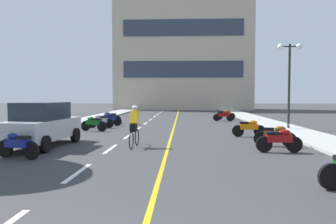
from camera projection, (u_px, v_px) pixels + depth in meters
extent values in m
plane|color=#38383A|center=(171.00, 125.00, 23.71)|extent=(140.00, 140.00, 0.00)
cube|color=#A8A8A3|center=(86.00, 120.00, 27.03)|extent=(2.40, 72.00, 0.12)
cube|color=#A8A8A3|center=(261.00, 121.00, 26.37)|extent=(2.40, 72.00, 0.12)
cube|color=silver|center=(78.00, 173.00, 8.83)|extent=(0.14, 2.20, 0.01)
cube|color=silver|center=(110.00, 149.00, 12.82)|extent=(0.14, 2.20, 0.01)
cube|color=silver|center=(128.00, 136.00, 16.81)|extent=(0.14, 2.20, 0.01)
cube|color=silver|center=(138.00, 129.00, 20.81)|extent=(0.14, 2.20, 0.01)
cube|color=silver|center=(145.00, 123.00, 24.80)|extent=(0.14, 2.20, 0.01)
cube|color=silver|center=(151.00, 120.00, 28.79)|extent=(0.14, 2.20, 0.01)
cube|color=silver|center=(155.00, 117.00, 32.78)|extent=(0.14, 2.20, 0.01)
cube|color=silver|center=(158.00, 114.00, 36.77)|extent=(0.14, 2.20, 0.01)
cube|color=silver|center=(160.00, 113.00, 40.76)|extent=(0.14, 2.20, 0.01)
cube|color=silver|center=(162.00, 111.00, 44.75)|extent=(0.14, 2.20, 0.01)
cube|color=silver|center=(164.00, 110.00, 48.74)|extent=(0.14, 2.20, 0.01)
cube|color=gold|center=(176.00, 121.00, 26.69)|extent=(0.12, 66.00, 0.01)
cube|color=#BCAD93|center=(183.00, 45.00, 50.34)|extent=(20.71, 6.44, 19.94)
cube|color=#2D3847|center=(183.00, 69.00, 47.27)|extent=(17.40, 0.10, 2.39)
cube|color=#2D3847|center=(183.00, 28.00, 46.98)|extent=(17.40, 0.10, 2.39)
cylinder|color=black|center=(289.00, 86.00, 19.93)|extent=(0.14, 0.14, 5.13)
cylinder|color=black|center=(290.00, 46.00, 19.81)|extent=(1.10, 0.08, 0.08)
sphere|color=white|center=(281.00, 47.00, 19.83)|extent=(0.36, 0.36, 0.36)
sphere|color=white|center=(299.00, 46.00, 19.78)|extent=(0.36, 0.36, 0.36)
cylinder|color=black|center=(40.00, 135.00, 14.90)|extent=(0.27, 0.65, 0.64)
cylinder|color=black|center=(75.00, 135.00, 14.70)|extent=(0.27, 0.65, 0.64)
cylinder|color=black|center=(2.00, 143.00, 12.12)|extent=(0.27, 0.65, 0.64)
cylinder|color=black|center=(45.00, 144.00, 11.92)|extent=(0.27, 0.65, 0.64)
cube|color=#B7B7BC|center=(42.00, 129.00, 13.39)|extent=(2.00, 4.31, 0.80)
cube|color=#1E2833|center=(41.00, 111.00, 13.35)|extent=(1.71, 2.31, 0.70)
cylinder|color=black|center=(332.00, 177.00, 7.18)|extent=(0.61, 0.16, 0.60)
cylinder|color=black|center=(5.00, 149.00, 11.01)|extent=(0.60, 0.27, 0.60)
cylinder|color=black|center=(31.00, 151.00, 10.64)|extent=(0.60, 0.27, 0.60)
cube|color=navy|center=(18.00, 143.00, 10.82)|extent=(0.94, 0.53, 0.28)
ellipsoid|color=navy|center=(13.00, 136.00, 10.87)|extent=(0.49, 0.36, 0.22)
cube|color=black|center=(24.00, 137.00, 10.72)|extent=(0.49, 0.36, 0.10)
cylinder|color=silver|center=(5.00, 131.00, 10.98)|extent=(0.20, 0.58, 0.03)
cylinder|color=black|center=(294.00, 144.00, 11.98)|extent=(0.60, 0.11, 0.60)
cylinder|color=black|center=(264.00, 144.00, 12.01)|extent=(0.60, 0.11, 0.60)
cube|color=maroon|center=(279.00, 138.00, 11.98)|extent=(0.90, 0.29, 0.28)
ellipsoid|color=maroon|center=(285.00, 133.00, 11.97)|extent=(0.44, 0.25, 0.22)
cube|color=black|center=(272.00, 133.00, 11.98)|extent=(0.44, 0.25, 0.10)
cylinder|color=silver|center=(294.00, 128.00, 11.95)|extent=(0.04, 0.60, 0.03)
cylinder|color=black|center=(289.00, 140.00, 13.26)|extent=(0.60, 0.26, 0.60)
cylinder|color=black|center=(261.00, 139.00, 13.61)|extent=(0.60, 0.26, 0.60)
cube|color=brown|center=(275.00, 134.00, 13.43)|extent=(0.94, 0.51, 0.28)
ellipsoid|color=brown|center=(280.00, 129.00, 13.35)|extent=(0.49, 0.35, 0.22)
cube|color=black|center=(269.00, 129.00, 13.49)|extent=(0.49, 0.35, 0.10)
cylinder|color=silver|center=(289.00, 125.00, 13.23)|extent=(0.19, 0.59, 0.03)
cylinder|color=black|center=(260.00, 131.00, 16.58)|extent=(0.60, 0.11, 0.60)
cylinder|color=black|center=(238.00, 131.00, 16.64)|extent=(0.60, 0.11, 0.60)
cube|color=orange|center=(249.00, 127.00, 16.60)|extent=(0.90, 0.29, 0.28)
ellipsoid|color=orange|center=(253.00, 122.00, 16.58)|extent=(0.44, 0.24, 0.22)
cube|color=black|center=(244.00, 123.00, 16.61)|extent=(0.44, 0.24, 0.10)
cylinder|color=silver|center=(260.00, 119.00, 16.55)|extent=(0.04, 0.60, 0.03)
cylinder|color=black|center=(86.00, 126.00, 19.46)|extent=(0.60, 0.26, 0.60)
cylinder|color=black|center=(102.00, 126.00, 19.11)|extent=(0.60, 0.26, 0.60)
cube|color=#0C4C19|center=(94.00, 122.00, 19.27)|extent=(0.94, 0.52, 0.28)
ellipsoid|color=#0C4C19|center=(91.00, 119.00, 19.32)|extent=(0.49, 0.35, 0.22)
cube|color=black|center=(97.00, 119.00, 19.18)|extent=(0.49, 0.35, 0.10)
cylinder|color=silver|center=(86.00, 116.00, 19.43)|extent=(0.19, 0.59, 0.03)
cylinder|color=black|center=(92.00, 123.00, 21.25)|extent=(0.60, 0.11, 0.60)
cylinder|color=black|center=(109.00, 123.00, 21.18)|extent=(0.60, 0.11, 0.60)
cube|color=#B2B2B7|center=(101.00, 120.00, 21.20)|extent=(0.90, 0.29, 0.28)
ellipsoid|color=#B2B2B7|center=(98.00, 117.00, 21.21)|extent=(0.44, 0.25, 0.22)
cube|color=black|center=(104.00, 117.00, 21.18)|extent=(0.44, 0.25, 0.10)
cylinder|color=silver|center=(92.00, 114.00, 21.22)|extent=(0.04, 0.60, 0.03)
cylinder|color=black|center=(102.00, 121.00, 22.94)|extent=(0.61, 0.16, 0.60)
cylinder|color=black|center=(117.00, 122.00, 22.78)|extent=(0.61, 0.16, 0.60)
cube|color=navy|center=(110.00, 118.00, 22.85)|extent=(0.92, 0.37, 0.28)
ellipsoid|color=navy|center=(107.00, 115.00, 22.87)|extent=(0.46, 0.28, 0.22)
cube|color=black|center=(113.00, 115.00, 22.80)|extent=(0.46, 0.28, 0.10)
cylinder|color=silver|center=(102.00, 113.00, 22.91)|extent=(0.09, 0.60, 0.03)
cylinder|color=black|center=(102.00, 120.00, 24.58)|extent=(0.60, 0.26, 0.60)
cylinder|color=black|center=(117.00, 119.00, 24.83)|extent=(0.60, 0.26, 0.60)
cube|color=black|center=(110.00, 117.00, 24.70)|extent=(0.94, 0.51, 0.28)
ellipsoid|color=black|center=(107.00, 114.00, 24.64)|extent=(0.49, 0.35, 0.22)
cube|color=black|center=(113.00, 114.00, 24.74)|extent=(0.49, 0.35, 0.10)
cylinder|color=silver|center=(102.00, 112.00, 24.56)|extent=(0.19, 0.59, 0.03)
cylinder|color=black|center=(230.00, 118.00, 26.85)|extent=(0.61, 0.18, 0.60)
cylinder|color=black|center=(217.00, 117.00, 27.05)|extent=(0.61, 0.18, 0.60)
cube|color=maroon|center=(223.00, 115.00, 26.94)|extent=(0.93, 0.40, 0.28)
ellipsoid|color=maroon|center=(226.00, 112.00, 26.89)|extent=(0.47, 0.30, 0.22)
cube|color=black|center=(220.00, 112.00, 26.97)|extent=(0.47, 0.30, 0.10)
cylinder|color=silver|center=(230.00, 110.00, 26.82)|extent=(0.11, 0.60, 0.03)
cylinder|color=black|center=(232.00, 116.00, 28.75)|extent=(0.60, 0.13, 0.60)
cylinder|color=black|center=(219.00, 116.00, 28.74)|extent=(0.60, 0.13, 0.60)
cube|color=brown|center=(226.00, 114.00, 28.74)|extent=(0.91, 0.32, 0.28)
ellipsoid|color=brown|center=(228.00, 111.00, 28.73)|extent=(0.45, 0.26, 0.22)
cube|color=black|center=(223.00, 111.00, 28.72)|extent=(0.45, 0.26, 0.10)
cylinder|color=silver|center=(232.00, 109.00, 28.72)|extent=(0.06, 0.60, 0.03)
torus|color=black|center=(137.00, 137.00, 13.84)|extent=(0.09, 0.72, 0.72)
torus|color=black|center=(131.00, 140.00, 12.79)|extent=(0.09, 0.72, 0.72)
cylinder|color=blue|center=(134.00, 131.00, 13.28)|extent=(0.11, 0.95, 0.04)
cube|color=black|center=(133.00, 126.00, 13.12)|extent=(0.11, 0.21, 0.06)
cylinder|color=blue|center=(136.00, 124.00, 13.71)|extent=(0.42, 0.06, 0.03)
cube|color=black|center=(134.00, 128.00, 13.17)|extent=(0.27, 0.38, 0.28)
cube|color=yellow|center=(134.00, 118.00, 13.30)|extent=(0.35, 0.48, 0.61)
sphere|color=beige|center=(135.00, 109.00, 13.41)|extent=(0.20, 0.20, 0.20)
ellipsoid|color=white|center=(135.00, 107.00, 13.41)|extent=(0.24, 0.26, 0.16)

